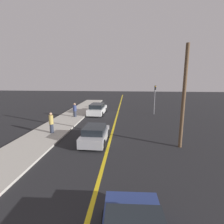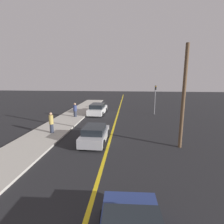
# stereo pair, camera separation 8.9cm
# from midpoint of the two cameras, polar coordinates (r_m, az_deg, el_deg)

# --- Properties ---
(road_center_line) EXTENTS (0.20, 60.00, 0.01)m
(road_center_line) POSITION_cam_midpoint_polar(r_m,az_deg,el_deg) (19.81, 1.32, -2.90)
(road_center_line) COLOR gold
(road_center_line) RESTS_ON ground_plane
(sidewalk_left) EXTENTS (3.34, 34.96, 0.14)m
(sidewalk_left) POSITION_cam_midpoint_polar(r_m,az_deg,el_deg) (20.45, -14.57, -2.63)
(sidewalk_left) COLOR #ADA89E
(sidewalk_left) RESTS_ON ground_plane
(car_ahead_center) EXTENTS (1.88, 3.88, 1.31)m
(car_ahead_center) POSITION_cam_midpoint_polar(r_m,az_deg,el_deg) (13.34, -5.43, -7.25)
(car_ahead_center) COLOR #9E9EA3
(car_ahead_center) RESTS_ON ground_plane
(car_far_distant) EXTENTS (2.09, 4.81, 1.40)m
(car_far_distant) POSITION_cam_midpoint_polar(r_m,az_deg,el_deg) (23.47, -4.60, 0.98)
(car_far_distant) COLOR silver
(car_far_distant) RESTS_ON ground_plane
(pedestrian_near_curb) EXTENTS (0.36, 0.36, 1.79)m
(pedestrian_near_curb) POSITION_cam_midpoint_polar(r_m,az_deg,el_deg) (15.87, -19.06, -3.30)
(pedestrian_near_curb) COLOR #282D3D
(pedestrian_near_curb) RESTS_ON sidewalk_left
(pedestrian_mid_group) EXTENTS (0.43, 0.43, 1.67)m
(pedestrian_mid_group) POSITION_cam_midpoint_polar(r_m,az_deg,el_deg) (21.63, -11.86, 0.66)
(pedestrian_mid_group) COLOR #282D3D
(pedestrian_mid_group) RESTS_ON sidewalk_left
(traffic_light) EXTENTS (0.18, 0.40, 3.81)m
(traffic_light) POSITION_cam_midpoint_polar(r_m,az_deg,el_deg) (23.48, 13.98, 4.85)
(traffic_light) COLOR slate
(traffic_light) RESTS_ON ground_plane
(utility_pole) EXTENTS (0.24, 0.24, 7.01)m
(utility_pole) POSITION_cam_midpoint_polar(r_m,az_deg,el_deg) (12.68, 22.49, 4.27)
(utility_pole) COLOR brown
(utility_pole) RESTS_ON ground_plane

